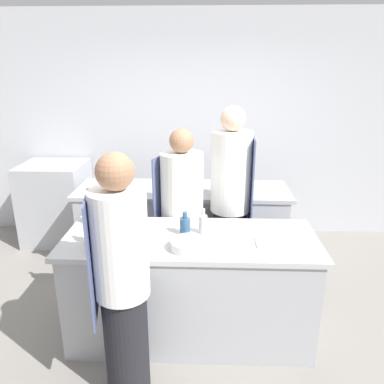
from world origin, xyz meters
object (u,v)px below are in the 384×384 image
(chef_at_pass_far, at_px, (182,217))
(cup, at_px, (92,245))
(bottle_olive_oil, at_px, (92,233))
(bowl_mixing_large, at_px, (189,245))
(chef_at_stove, at_px, (231,203))
(bowl_prep_small, at_px, (124,236))
(bottle_wine, at_px, (90,210))
(chef_at_prep_near, at_px, (122,283))
(bottle_vinegar, at_px, (185,225))
(oven_range, at_px, (57,203))
(bottle_cooking_oil, at_px, (203,223))

(chef_at_pass_far, xyz_separation_m, cup, (-0.59, -0.84, 0.13))
(bottle_olive_oil, bearing_deg, bowl_mixing_large, -3.36)
(chef_at_stove, distance_m, bottle_olive_oil, 1.38)
(chef_at_stove, distance_m, bowl_prep_small, 1.17)
(bottle_wine, bearing_deg, chef_at_stove, 22.57)
(chef_at_prep_near, xyz_separation_m, bottle_vinegar, (0.36, 0.66, 0.11))
(chef_at_pass_far, xyz_separation_m, bowl_mixing_large, (0.10, -0.77, 0.11))
(bottle_olive_oil, xyz_separation_m, bottle_vinegar, (0.68, 0.21, -0.02))
(oven_range, bearing_deg, chef_at_stove, -25.58)
(chef_at_prep_near, height_order, bottle_cooking_oil, chef_at_prep_near)
(bottle_wine, xyz_separation_m, bottle_cooking_oil, (0.94, -0.14, -0.04))
(bottle_vinegar, xyz_separation_m, cup, (-0.64, -0.32, -0.02))
(bottle_olive_oil, bearing_deg, bowl_prep_small, 18.66)
(oven_range, height_order, chef_at_pass_far, chef_at_pass_far)
(bottle_vinegar, height_order, bowl_prep_small, bottle_vinegar)
(chef_at_prep_near, relative_size, bottle_vinegar, 8.99)
(bowl_prep_small, bearing_deg, bottle_olive_oil, -161.34)
(chef_at_pass_far, height_order, bowl_mixing_large, chef_at_pass_far)
(chef_at_stove, xyz_separation_m, bottle_vinegar, (-0.40, -0.66, 0.05))
(bottle_wine, bearing_deg, bottle_cooking_oil, -8.46)
(oven_range, relative_size, chef_at_stove, 0.55)
(cup, bearing_deg, bottle_wine, 107.18)
(chef_at_stove, relative_size, cup, 18.13)
(bottle_cooking_oil, relative_size, bowl_mixing_large, 0.76)
(chef_at_prep_near, distance_m, bottle_cooking_oil, 0.86)
(chef_at_prep_near, height_order, chef_at_pass_far, chef_at_prep_near)
(bowl_prep_small, height_order, cup, cup)
(oven_range, height_order, bottle_olive_oil, bottle_olive_oil)
(bowl_mixing_large, bearing_deg, bowl_prep_small, 166.66)
(chef_at_pass_far, relative_size, bottle_olive_oil, 6.75)
(chef_at_stove, relative_size, bottle_olive_oil, 7.49)
(bowl_mixing_large, relative_size, bowl_prep_small, 0.98)
(chef_at_prep_near, bearing_deg, cup, 27.42)
(oven_range, distance_m, bowl_prep_small, 2.25)
(chef_at_stove, height_order, chef_at_pass_far, chef_at_stove)
(bottle_cooking_oil, bearing_deg, oven_range, 138.48)
(bottle_wine, height_order, cup, bottle_wine)
(bowl_prep_small, bearing_deg, oven_range, 125.01)
(bottle_cooking_oil, distance_m, bowl_prep_small, 0.62)
(chef_at_stove, distance_m, bowl_mixing_large, 0.98)
(chef_at_stove, bearing_deg, oven_range, -112.76)
(oven_range, xyz_separation_m, chef_at_stove, (2.12, -1.02, 0.41))
(chef_at_pass_far, bearing_deg, bottle_olive_oil, 160.16)
(chef_at_pass_far, bearing_deg, chef_at_stove, -52.35)
(cup, bearing_deg, oven_range, 118.36)
(bottle_vinegar, bearing_deg, bowl_mixing_large, -80.98)
(chef_at_prep_near, xyz_separation_m, bowl_prep_small, (-0.09, 0.53, 0.07))
(chef_at_stove, height_order, bottle_olive_oil, chef_at_stove)
(bottle_vinegar, bearing_deg, bowl_prep_small, -163.44)
(bottle_wine, height_order, bottle_cooking_oil, bottle_wine)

